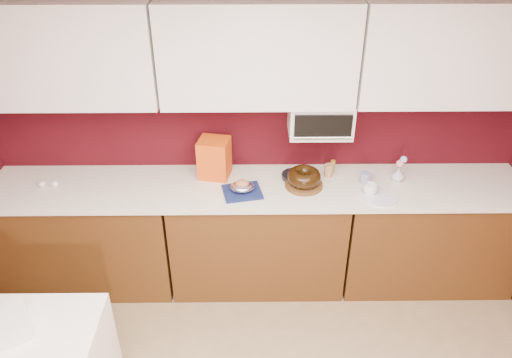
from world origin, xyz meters
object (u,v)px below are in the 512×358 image
Objects in this scene: bundt_cake at (304,177)px; foil_ham_nest at (242,187)px; toaster_oven at (320,117)px; blue_jar at (366,178)px; pandoro_box at (214,158)px; coffee_mug at (370,188)px; flower_vase at (398,174)px.

bundt_cake is 1.46× the size of foil_ham_nest.
blue_jar is (0.35, -0.14, -0.43)m from toaster_oven.
bundt_cake is 0.82× the size of pandoro_box.
coffee_mug is (1.13, -0.27, -0.10)m from pandoro_box.
blue_jar is (0.46, 0.04, -0.03)m from bundt_cake.
pandoro_box reaches higher than foil_ham_nest.
foil_ham_nest is at bearing -172.14° from flower_vase.
pandoro_box is 1.16m from coffee_mug.
toaster_oven is 0.57m from blue_jar.
blue_jar is at bearing 4.67° from bundt_cake.
flower_vase is (0.71, 0.07, -0.02)m from bundt_cake.
bundt_cake is 0.46m from foil_ham_nest.
toaster_oven is 4.94× the size of blue_jar.
bundt_cake is (-0.11, -0.18, -0.40)m from toaster_oven.
bundt_cake is 0.71m from flower_vase.
flower_vase is at bearing 36.82° from coffee_mug.
bundt_cake is 2.72× the size of blue_jar.
foil_ham_nest is 1.17m from flower_vase.
pandoro_box is at bearing 166.34° from coffee_mug.
toaster_oven is at bearing 57.64° from bundt_cake.
bundt_cake is 2.51× the size of coffee_mug.
toaster_oven reaches higher than pandoro_box.
bundt_cake is at bearing -174.03° from flower_vase.
toaster_oven is 2.65× the size of foil_ham_nest.
coffee_mug reaches higher than foil_ham_nest.
pandoro_box reaches higher than blue_jar.
foil_ham_nest is at bearing -38.88° from pandoro_box.
toaster_oven is 0.84m from pandoro_box.
blue_jar is at bearing 7.72° from foil_ham_nest.
foil_ham_nest is 0.92m from blue_jar.
pandoro_box is (-0.21, 0.25, 0.10)m from foil_ham_nest.
pandoro_box is 1.38m from flower_vase.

